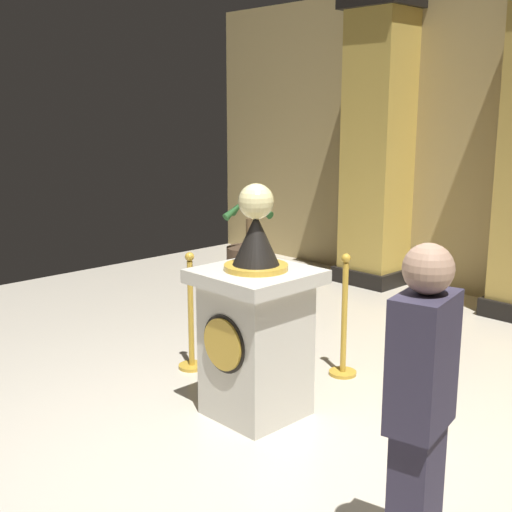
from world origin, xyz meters
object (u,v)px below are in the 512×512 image
(stanchion_near, at_px, (344,333))
(potted_palm_left, at_px, (249,260))
(bystander_guest, at_px, (420,414))
(pedestal_clock, at_px, (256,327))
(stanchion_far, at_px, (191,328))

(stanchion_near, distance_m, potted_palm_left, 3.20)
(potted_palm_left, height_order, bystander_guest, bystander_guest)
(pedestal_clock, bearing_deg, stanchion_near, 91.01)
(stanchion_far, distance_m, bystander_guest, 3.11)
(pedestal_clock, distance_m, potted_palm_left, 3.86)
(stanchion_near, xyz_separation_m, potted_palm_left, (-2.81, 1.53, -0.06))
(pedestal_clock, distance_m, stanchion_far, 1.12)
(pedestal_clock, xyz_separation_m, stanchion_far, (-1.05, 0.22, -0.32))
(stanchion_near, xyz_separation_m, bystander_guest, (1.88, -1.82, 0.52))
(stanchion_far, distance_m, potted_palm_left, 2.97)
(potted_palm_left, bearing_deg, pedestal_clock, -42.56)
(stanchion_near, height_order, stanchion_far, stanchion_near)
(stanchion_far, bearing_deg, bystander_guest, -18.44)
(stanchion_near, height_order, bystander_guest, bystander_guest)
(stanchion_near, height_order, potted_palm_left, potted_palm_left)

